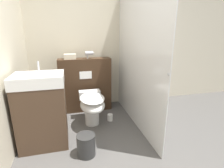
{
  "coord_description": "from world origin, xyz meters",
  "views": [
    {
      "loc": [
        -0.6,
        -1.49,
        1.49
      ],
      "look_at": [
        0.07,
        1.19,
        0.66
      ],
      "focal_mm": 28.0,
      "sensor_mm": 36.0,
      "label": 1
    }
  ],
  "objects_px": {
    "waste_bin": "(86,145)",
    "hair_drier": "(89,53)",
    "sink_vanity": "(42,111)",
    "toilet": "(92,105)"
  },
  "relations": [
    {
      "from": "toilet",
      "to": "waste_bin",
      "type": "distance_m",
      "value": 0.77
    },
    {
      "from": "toilet",
      "to": "sink_vanity",
      "type": "relative_size",
      "value": 0.63
    },
    {
      "from": "hair_drier",
      "to": "toilet",
      "type": "bearing_deg",
      "value": -95.85
    },
    {
      "from": "sink_vanity",
      "to": "hair_drier",
      "type": "xyz_separation_m",
      "value": [
        0.76,
        0.96,
        0.61
      ]
    },
    {
      "from": "sink_vanity",
      "to": "hair_drier",
      "type": "distance_m",
      "value": 1.37
    },
    {
      "from": "hair_drier",
      "to": "sink_vanity",
      "type": "bearing_deg",
      "value": -128.28
    },
    {
      "from": "toilet",
      "to": "hair_drier",
      "type": "distance_m",
      "value": 0.98
    },
    {
      "from": "waste_bin",
      "to": "hair_drier",
      "type": "bearing_deg",
      "value": 79.74
    },
    {
      "from": "toilet",
      "to": "waste_bin",
      "type": "bearing_deg",
      "value": -103.93
    },
    {
      "from": "waste_bin",
      "to": "sink_vanity",
      "type": "bearing_deg",
      "value": 144.41
    }
  ]
}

